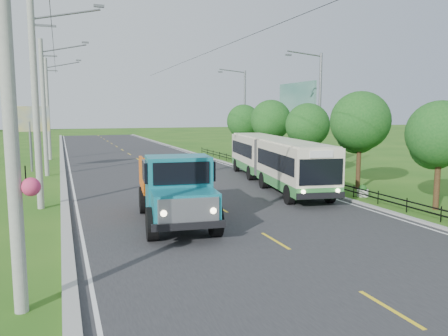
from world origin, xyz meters
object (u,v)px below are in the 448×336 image
bus (274,157)px  dump_truck (175,184)px  pole_nearest (12,103)px  pole_far (48,109)px  pole_mid (44,107)px  planter_mid (292,173)px  tree_fourth (307,128)px  streetlight_far (243,111)px  tree_fifth (271,122)px  tree_second (438,137)px  pole_near (36,104)px  streetlight_mid (318,110)px  planter_near (363,191)px  planter_far (248,162)px  tree_back (243,123)px  billboard_right (297,105)px  tree_third (359,124)px  billboard_left (29,123)px

bus → dump_truck: (-8.59, -7.56, -0.10)m
dump_truck → bus: bearing=47.9°
pole_nearest → pole_far: (-0.02, 36.00, 0.16)m
pole_mid → planter_mid: pole_mid is taller
pole_far → tree_fourth: size_ratio=1.85×
streetlight_far → dump_truck: size_ratio=1.24×
pole_mid → tree_fifth: size_ratio=1.72×
pole_mid → planter_mid: bearing=-22.5°
tree_second → tree_fourth: tree_fourth is taller
pole_near → dump_truck: size_ratio=1.36×
bus → dump_truck: bearing=-128.7°
streetlight_far → streetlight_mid: bearing=-90.0°
pole_far → planter_mid: size_ratio=14.93×
pole_far → streetlight_far: pole_far is taller
pole_nearest → dump_truck: (5.48, 6.98, -3.25)m
tree_fifth → planter_near: (-1.26, -14.14, -3.57)m
pole_nearest → planter_far: bearing=56.0°
pole_far → streetlight_far: size_ratio=1.10×
tree_fifth → streetlight_far: size_ratio=0.64×
pole_nearest → tree_back: (18.10, 29.14, -1.28)m
pole_nearest → pole_near: 12.00m
planter_mid → planter_far: same height
tree_fifth → planter_far: size_ratio=8.66×
tree_second → streetlight_mid: size_ratio=0.58×
pole_mid → tree_back: 18.89m
tree_second → billboard_right: billboard_right is taller
pole_near → bus: bearing=10.2°
bus → billboard_right: bearing=62.6°
pole_near → bus: size_ratio=0.64×
tree_third → planter_far: (-1.26, 13.86, -3.70)m
tree_third → billboard_left: 25.02m
pole_mid → pole_near: bearing=-90.0°
planter_far → billboard_left: bearing=173.7°
tree_second → pole_mid: bearing=133.9°
tree_fourth → planter_mid: 3.53m
tree_second → planter_mid: size_ratio=7.91×
pole_near → pole_far: bearing=90.0°
pole_mid → tree_second: size_ratio=1.89×
streetlight_mid → bus: 6.24m
tree_second → tree_fifth: tree_fifth is taller
pole_near → tree_fifth: (18.12, 11.14, -1.24)m
pole_near → billboard_left: 15.10m
planter_mid → billboard_left: bearing=151.1°
tree_fourth → streetlight_far: (0.79, 13.86, 1.32)m
streetlight_far → planter_mid: streetlight_far is taller
pole_near → planter_far: size_ratio=14.93×
bus → pole_mid: bearing=156.1°
streetlight_mid → planter_near: (-2.04, -8.00, -4.62)m
pole_mid → tree_fourth: pole_mid is taller
streetlight_mid → planter_near: 9.46m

